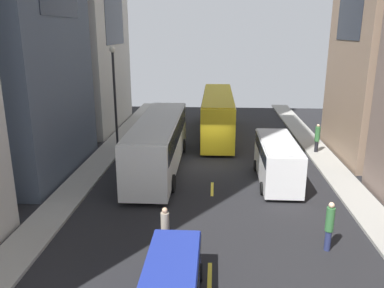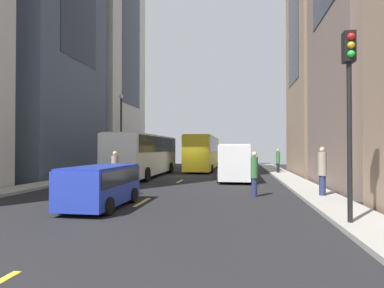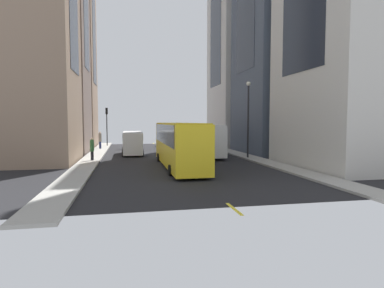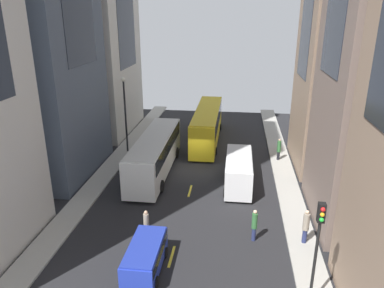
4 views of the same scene
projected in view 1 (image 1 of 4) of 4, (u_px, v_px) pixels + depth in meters
ground_plane at (213, 165)px, 26.30m from camera, size 41.40×41.40×0.00m
sidewalk_west at (99, 162)px, 26.73m from camera, size 1.84×44.00×0.15m
sidewalk_east at (330, 166)px, 25.82m from camera, size 1.84×44.00×0.15m
lane_stripe_1 at (210, 279)px, 14.22m from camera, size 0.16×2.00×0.01m
lane_stripe_2 at (212, 189)px, 22.27m from camera, size 0.16×2.00×0.01m
lane_stripe_3 at (213, 147)px, 30.32m from camera, size 0.16×2.00×0.01m
lane_stripe_4 at (214, 123)px, 38.37m from camera, size 0.16×2.00×0.01m
lane_stripe_5 at (215, 107)px, 46.43m from camera, size 0.16×2.00×0.01m
city_bus_white at (159, 139)px, 25.01m from camera, size 2.81×11.95×3.35m
streetcar_yellow at (218, 111)px, 33.34m from camera, size 2.70×13.13×3.59m
delivery_van_white at (277, 158)px, 22.90m from camera, size 2.25×6.13×2.58m
car_blue_0 at (172, 277)px, 12.75m from camera, size 1.91×4.03×1.61m
pedestrian_waiting_curb at (329, 225)px, 15.77m from camera, size 0.34×0.34×2.14m
pedestrian_walking_far at (165, 231)px, 15.25m from camera, size 0.33×0.33×2.17m
pedestrian_crossing_near at (317, 137)px, 28.37m from camera, size 0.36×0.36×2.08m
streetlamp_near at (114, 87)px, 28.73m from camera, size 0.44×0.44×7.48m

